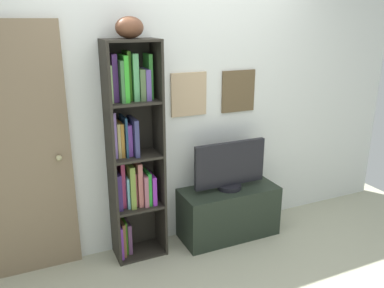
{
  "coord_description": "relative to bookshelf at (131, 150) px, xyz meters",
  "views": [
    {
      "loc": [
        -1.24,
        -1.98,
        1.96
      ],
      "look_at": [
        0.03,
        0.85,
        0.97
      ],
      "focal_mm": 36.76,
      "sensor_mm": 36.0,
      "label": 1
    }
  ],
  "objects": [
    {
      "name": "tv_stand",
      "position": [
        0.88,
        -0.09,
        -0.71
      ],
      "size": [
        0.91,
        0.4,
        0.48
      ],
      "color": "#202A20",
      "rests_on": "ground"
    },
    {
      "name": "football",
      "position": [
        0.03,
        -0.03,
        0.96
      ],
      "size": [
        0.31,
        0.28,
        0.16
      ],
      "primitive_type": "ellipsoid",
      "rotation": [
        0.0,
        0.0,
        0.58
      ],
      "color": "brown",
      "rests_on": "bookshelf"
    },
    {
      "name": "back_wall",
      "position": [
        0.45,
        0.14,
        0.24
      ],
      "size": [
        4.8,
        0.08,
        2.37
      ],
      "color": "silver",
      "rests_on": "ground"
    },
    {
      "name": "television",
      "position": [
        0.88,
        -0.09,
        -0.25
      ],
      "size": [
        0.69,
        0.22,
        0.45
      ],
      "color": "black",
      "rests_on": "tv_stand"
    },
    {
      "name": "door",
      "position": [
        -0.87,
        0.09,
        0.04
      ],
      "size": [
        0.83,
        0.09,
        1.97
      ],
      "color": "#7B684E",
      "rests_on": "ground"
    },
    {
      "name": "bookshelf",
      "position": [
        0.0,
        0.0,
        0.0
      ],
      "size": [
        0.43,
        0.28,
        1.82
      ],
      "color": "black",
      "rests_on": "ground"
    }
  ]
}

